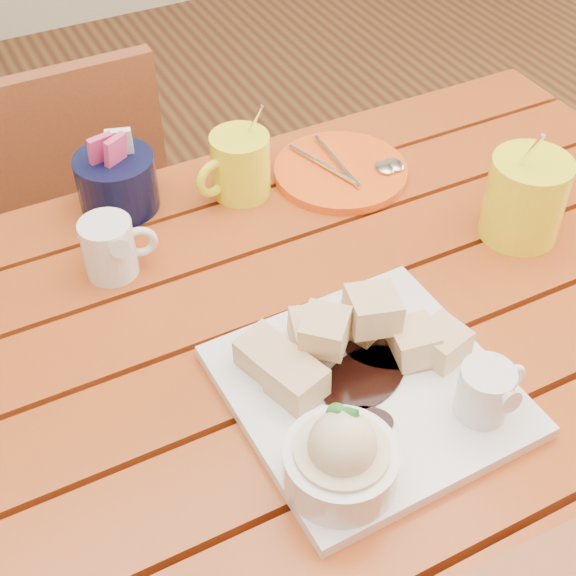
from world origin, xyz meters
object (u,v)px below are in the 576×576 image
orange_saucer (342,171)px  dessert_plate (364,396)px  coffee_mug_right (527,196)px  chair_far (51,238)px  coffee_mug_left (239,165)px  table (313,403)px

orange_saucer → dessert_plate: bearing=-117.2°
coffee_mug_right → orange_saucer: (-0.14, 0.21, -0.05)m
dessert_plate → chair_far: bearing=102.4°
dessert_plate → coffee_mug_left: bearing=83.1°
coffee_mug_right → table: bearing=169.8°
orange_saucer → chair_far: 0.61m
table → coffee_mug_left: (0.04, 0.29, 0.15)m
orange_saucer → chair_far: (-0.36, 0.40, -0.28)m
table → chair_far: chair_far is taller
dessert_plate → chair_far: 0.86m
dessert_plate → coffee_mug_right: 0.37m
coffee_mug_left → coffee_mug_right: size_ratio=0.80×
orange_saucer → chair_far: chair_far is taller
table → orange_saucer: orange_saucer is taller
table → coffee_mug_right: bearing=8.7°
dessert_plate → coffee_mug_left: 0.41m
dessert_plate → table: bearing=87.3°
coffee_mug_left → chair_far: size_ratio=0.16×
coffee_mug_left → coffee_mug_right: bearing=-55.2°
orange_saucer → chair_far: size_ratio=0.22×
table → orange_saucer: size_ratio=6.37×
coffee_mug_left → chair_far: 0.54m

